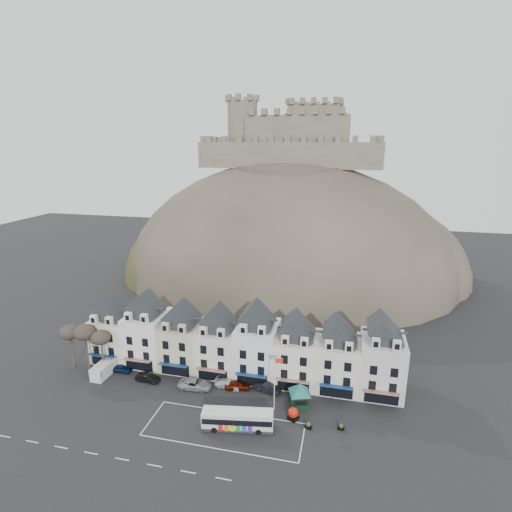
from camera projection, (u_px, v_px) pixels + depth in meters
The scene contains 21 objects.
ground at pixel (208, 433), 55.37m from camera, with size 300.00×300.00×0.00m, color black.
coach_bay_markings at pixel (224, 429), 56.10m from camera, with size 22.00×7.50×0.01m, color silver.
townhouse_terrace at pixel (239, 344), 68.84m from camera, with size 54.40×9.35×11.80m.
castle_hill at pixel (290, 277), 119.63m from camera, with size 100.00×76.00×68.00m.
castle at pixel (295, 138), 115.35m from camera, with size 50.20×22.20×22.00m.
tree_left_far at pixel (70, 332), 69.69m from camera, with size 3.61×3.61×8.24m.
tree_left_mid at pixel (85, 332), 68.94m from camera, with size 3.78×3.78×8.64m.
tree_left_near at pixel (101, 338), 68.47m from camera, with size 3.43×3.43×7.84m.
bus at pixel (238, 419), 55.89m from camera, with size 10.22×3.90×2.82m.
bus_shelter at pixel (300, 389), 60.23m from camera, with size 5.85×5.85×3.91m.
red_buoy at pixel (293, 414), 57.86m from camera, with size 1.71×1.71×1.93m.
flagpole at pixel (275, 380), 59.05m from camera, with size 1.20×0.52×8.83m.
white_van at pixel (104, 369), 68.88m from camera, with size 2.26×5.01×2.26m.
planter_west at pixel (308, 425), 56.21m from camera, with size 1.08×0.81×0.97m.
planter_east at pixel (341, 427), 55.95m from camera, with size 0.96×0.64×0.92m.
car_navy at pixel (122, 369), 69.99m from camera, with size 1.47×3.66×1.25m, color #0D1C42.
car_black at pixel (148, 378), 67.18m from camera, with size 1.45×4.15×1.37m, color black.
car_silver at pixel (195, 384), 65.29m from camera, with size 2.52×5.38×1.52m, color #9D9FA4.
car_white at pixel (228, 384), 65.57m from camera, with size 1.83×4.51×1.31m, color silver.
car_maroon at pixel (237, 385), 65.12m from camera, with size 1.69×4.19×1.43m, color #501204.
car_charcoal at pixel (267, 387), 64.52m from camera, with size 1.61×4.62×1.52m, color black.
Camera 1 is at (17.17, -43.75, 38.85)m, focal length 28.00 mm.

